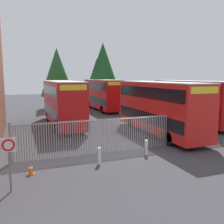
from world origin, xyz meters
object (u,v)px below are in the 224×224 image
at_px(bollard_near_left, 99,156).
at_px(traffic_cone_mid_forecourt, 31,169).
at_px(double_decker_bus_behind_fence_left, 192,100).
at_px(bollard_near_right, 196,140).
at_px(double_decker_bus_near_gate, 159,106).
at_px(bollard_center_front, 146,148).
at_px(double_decker_bus_far_back, 102,93).
at_px(speed_limit_sign_post, 9,151).
at_px(double_decker_bus_behind_fence_right, 62,101).

height_order(bollard_near_left, traffic_cone_mid_forecourt, bollard_near_left).
relative_size(double_decker_bus_behind_fence_left, bollard_near_right, 11.38).
bearing_deg(double_decker_bus_near_gate, bollard_center_front, -128.05).
distance_m(double_decker_bus_far_back, speed_limit_sign_post, 26.63).
distance_m(bollard_near_right, traffic_cone_mid_forecourt, 11.04).
distance_m(double_decker_bus_behind_fence_right, bollard_near_right, 13.35).
xyz_separation_m(double_decker_bus_behind_fence_left, speed_limit_sign_post, (-17.21, -10.25, -0.65)).
relative_size(bollard_near_right, traffic_cone_mid_forecourt, 1.61).
bearing_deg(bollard_near_right, speed_limit_sign_post, -166.39).
relative_size(traffic_cone_mid_forecourt, speed_limit_sign_post, 0.25).
distance_m(double_decker_bus_near_gate, speed_limit_sign_post, 13.49).
xyz_separation_m(double_decker_bus_near_gate, double_decker_bus_far_back, (0.55, 16.63, 0.00)).
height_order(bollard_center_front, bollard_near_right, same).
bearing_deg(traffic_cone_mid_forecourt, double_decker_bus_near_gate, 27.20).
height_order(double_decker_bus_far_back, bollard_near_right, double_decker_bus_far_back).
relative_size(bollard_center_front, speed_limit_sign_post, 0.40).
bearing_deg(double_decker_bus_behind_fence_right, double_decker_bus_far_back, 53.13).
relative_size(bollard_center_front, bollard_near_right, 1.00).
bearing_deg(bollard_near_left, bollard_center_front, 9.91).
xyz_separation_m(double_decker_bus_far_back, bollard_center_front, (-4.21, -21.30, -1.95)).
bearing_deg(speed_limit_sign_post, double_decker_bus_near_gate, 32.08).
xyz_separation_m(bollard_near_right, traffic_cone_mid_forecourt, (-10.98, -1.13, -0.19)).
distance_m(double_decker_bus_behind_fence_left, traffic_cone_mid_forecourt, 18.54).
bearing_deg(double_decker_bus_behind_fence_right, bollard_near_left, -90.01).
distance_m(bollard_center_front, bollard_near_right, 4.12).
relative_size(double_decker_bus_near_gate, bollard_center_front, 11.38).
xyz_separation_m(double_decker_bus_behind_fence_left, bollard_near_right, (-5.35, -7.38, -1.95)).
height_order(double_decker_bus_behind_fence_left, bollard_near_right, double_decker_bus_behind_fence_left).
height_order(double_decker_bus_near_gate, traffic_cone_mid_forecourt, double_decker_bus_near_gate).
bearing_deg(bollard_near_left, double_decker_bus_behind_fence_left, 33.31).
xyz_separation_m(bollard_near_left, bollard_near_right, (7.34, 0.96, 0.00)).
distance_m(double_decker_bus_behind_fence_left, double_decker_bus_far_back, 14.51).
relative_size(bollard_near_left, bollard_near_right, 1.00).
relative_size(double_decker_bus_behind_fence_right, double_decker_bus_far_back, 1.00).
relative_size(double_decker_bus_behind_fence_left, double_decker_bus_behind_fence_right, 1.00).
bearing_deg(double_decker_bus_far_back, speed_limit_sign_post, -116.72).
bearing_deg(double_decker_bus_far_back, double_decker_bus_behind_fence_right, -126.87).
height_order(double_decker_bus_behind_fence_right, speed_limit_sign_post, double_decker_bus_behind_fence_right).
xyz_separation_m(double_decker_bus_behind_fence_left, bollard_near_left, (-12.69, -8.34, -1.95)).
bearing_deg(bollard_near_right, double_decker_bus_far_back, 89.70).
xyz_separation_m(double_decker_bus_behind_fence_right, double_decker_bus_far_back, (7.45, 9.93, 0.00)).
distance_m(double_decker_bus_near_gate, double_decker_bus_behind_fence_right, 9.61).
distance_m(double_decker_bus_behind_fence_right, speed_limit_sign_post, 14.58).
xyz_separation_m(double_decker_bus_far_back, traffic_cone_mid_forecourt, (-11.09, -22.04, -2.13)).
bearing_deg(bollard_center_front, double_decker_bus_behind_fence_left, 39.42).
height_order(double_decker_bus_behind_fence_right, traffic_cone_mid_forecourt, double_decker_bus_behind_fence_right).
xyz_separation_m(double_decker_bus_near_gate, speed_limit_sign_post, (-11.42, -7.16, -0.65)).
distance_m(bollard_near_left, speed_limit_sign_post, 5.08).
bearing_deg(bollard_near_right, double_decker_bus_behind_fence_left, 54.05).
height_order(bollard_center_front, speed_limit_sign_post, speed_limit_sign_post).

